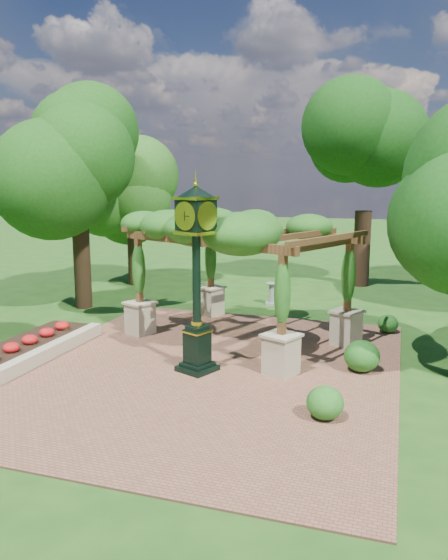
% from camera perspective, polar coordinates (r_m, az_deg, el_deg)
% --- Properties ---
extents(ground, '(120.00, 120.00, 0.00)m').
position_cam_1_polar(ground, '(14.14, -3.19, -10.58)').
color(ground, '#1E4714').
rests_on(ground, ground).
extents(brick_plaza, '(10.00, 12.00, 0.04)m').
position_cam_1_polar(brick_plaza, '(15.01, -1.80, -9.22)').
color(brick_plaza, brown).
rests_on(brick_plaza, ground).
extents(border_wall, '(0.35, 5.00, 0.40)m').
position_cam_1_polar(border_wall, '(16.61, -17.63, -7.10)').
color(border_wall, '#C6B793').
rests_on(border_wall, ground).
extents(flower_bed, '(1.50, 5.00, 0.36)m').
position_cam_1_polar(flower_bed, '(17.14, -20.09, -6.78)').
color(flower_bed, red).
rests_on(flower_bed, ground).
extents(pedestal_clock, '(1.28, 1.28, 4.98)m').
position_cam_1_polar(pedestal_clock, '(14.08, -2.92, 1.88)').
color(pedestal_clock, black).
rests_on(pedestal_clock, brick_plaza).
extents(pergola, '(7.70, 6.40, 4.16)m').
position_cam_1_polar(pergola, '(16.92, 1.70, 4.82)').
color(pergola, tan).
rests_on(pergola, brick_plaza).
extents(sundial, '(0.58, 0.58, 0.90)m').
position_cam_1_polar(sundial, '(22.47, 5.03, -1.56)').
color(sundial, gray).
rests_on(sundial, ground).
extents(shrub_front, '(1.03, 1.03, 0.72)m').
position_cam_1_polar(shrub_front, '(12.09, 10.52, -12.50)').
color(shrub_front, '#23611B').
rests_on(shrub_front, brick_plaza).
extents(shrub_mid, '(1.03, 1.03, 0.84)m').
position_cam_1_polar(shrub_mid, '(15.06, 14.21, -7.71)').
color(shrub_mid, '#1F5A19').
rests_on(shrub_mid, brick_plaza).
extents(shrub_back, '(0.85, 0.85, 0.60)m').
position_cam_1_polar(shrub_back, '(19.01, 16.76, -4.39)').
color(shrub_back, '#1E5518').
rests_on(shrub_back, brick_plaza).
extents(tree_west_near, '(4.18, 4.18, 8.25)m').
position_cam_1_polar(tree_west_near, '(22.11, -15.07, 11.65)').
color(tree_west_near, '#302113').
rests_on(tree_west_near, ground).
extents(tree_west_far, '(3.74, 3.74, 6.38)m').
position_cam_1_polar(tree_west_far, '(26.59, -9.58, 8.85)').
color(tree_west_far, '#2F2312').
rests_on(tree_west_far, ground).
extents(tree_north, '(4.25, 4.25, 9.28)m').
position_cam_1_polar(tree_north, '(26.79, 14.65, 12.87)').
color(tree_north, '#341F15').
rests_on(tree_north, ground).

